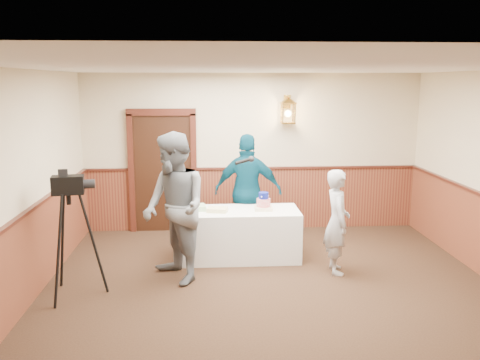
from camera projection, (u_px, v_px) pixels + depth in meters
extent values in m
plane|color=black|center=(279.00, 312.00, 5.93)|extent=(7.00, 7.00, 0.00)
cube|color=beige|center=(253.00, 152.00, 9.09)|extent=(6.00, 0.02, 2.80)
cube|color=beige|center=(5.00, 199.00, 5.47)|extent=(0.02, 7.00, 2.80)
cube|color=white|center=(282.00, 67.00, 5.39)|extent=(6.00, 7.00, 0.02)
cube|color=#5A2519|center=(252.00, 199.00, 9.23)|extent=(5.98, 0.04, 1.10)
cube|color=#5A2519|center=(13.00, 274.00, 5.63)|extent=(0.04, 6.98, 1.10)
cube|color=#411A11|center=(253.00, 168.00, 9.11)|extent=(5.98, 0.07, 0.04)
cube|color=black|center=(163.00, 173.00, 9.01)|extent=(1.00, 0.06, 2.10)
cube|color=white|center=(239.00, 234.00, 7.70)|extent=(1.80, 0.80, 0.75)
cube|color=beige|center=(263.00, 208.00, 7.64)|extent=(0.27, 0.27, 0.05)
cylinder|color=red|center=(263.00, 202.00, 7.63)|extent=(0.21, 0.21, 0.12)
cylinder|color=navy|center=(264.00, 196.00, 7.61)|extent=(0.15, 0.15, 0.09)
cube|color=#D0C57C|center=(217.00, 210.00, 7.53)|extent=(0.33, 0.28, 0.06)
cube|color=#9CC98E|center=(195.00, 208.00, 7.62)|extent=(0.35, 0.30, 0.07)
imported|color=slate|center=(175.00, 208.00, 6.69)|extent=(1.14, 1.22, 2.01)
cylinder|color=black|center=(243.00, 161.00, 7.01)|extent=(0.23, 0.12, 0.09)
sphere|color=black|center=(251.00, 159.00, 7.05)|extent=(0.08, 0.08, 0.08)
imported|color=#A7A8AC|center=(337.00, 222.00, 7.05)|extent=(0.37, 0.55, 1.47)
imported|color=#07384C|center=(248.00, 191.00, 8.14)|extent=(1.14, 0.64, 1.84)
cube|color=black|center=(68.00, 185.00, 6.14)|extent=(0.40, 0.26, 0.22)
cylinder|color=black|center=(89.00, 184.00, 6.19)|extent=(0.17, 0.14, 0.11)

